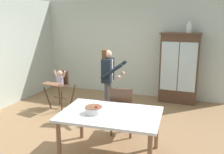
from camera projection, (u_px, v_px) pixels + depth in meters
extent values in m
plane|color=#93704C|center=(92.00, 129.00, 5.02)|extent=(6.24, 6.24, 0.00)
cube|color=beige|center=(130.00, 48.00, 7.10)|extent=(5.32, 0.06, 2.70)
cube|color=#4C3323|center=(179.00, 69.00, 6.49)|extent=(0.96, 0.42, 1.80)
cube|color=#4C3323|center=(181.00, 33.00, 6.27)|extent=(1.02, 0.48, 0.04)
cube|color=silver|center=(169.00, 66.00, 6.35)|extent=(0.43, 0.01, 1.26)
cube|color=silver|center=(187.00, 68.00, 6.19)|extent=(0.43, 0.01, 1.26)
cube|color=#4C3323|center=(179.00, 65.00, 6.47)|extent=(0.88, 0.36, 0.02)
cylinder|color=white|center=(189.00, 28.00, 6.18)|extent=(0.13, 0.13, 0.22)
cylinder|color=white|center=(189.00, 23.00, 6.15)|extent=(0.07, 0.07, 0.05)
cylinder|color=#4C3323|center=(48.00, 98.00, 6.11)|extent=(0.15, 0.13, 0.56)
cylinder|color=#4C3323|center=(62.00, 101.00, 5.91)|extent=(0.13, 0.15, 0.56)
cylinder|color=#4C3323|center=(59.00, 93.00, 6.48)|extent=(0.13, 0.15, 0.56)
cylinder|color=#4C3323|center=(73.00, 96.00, 6.29)|extent=(0.15, 0.13, 0.56)
cube|color=#4C3323|center=(60.00, 98.00, 6.20)|extent=(0.42, 0.09, 0.02)
cube|color=#4C3323|center=(60.00, 85.00, 6.13)|extent=(0.38, 0.38, 0.02)
cube|color=#4C3323|center=(63.00, 77.00, 6.22)|extent=(0.31, 0.07, 0.34)
cube|color=brown|center=(52.00, 84.00, 5.87)|extent=(0.47, 0.29, 0.02)
cylinder|color=#B2ADD1|center=(60.00, 80.00, 6.12)|extent=(0.17, 0.17, 0.22)
sphere|color=tan|center=(60.00, 73.00, 6.07)|extent=(0.15, 0.15, 0.15)
cylinder|color=tan|center=(55.00, 73.00, 6.14)|extent=(0.10, 0.06, 0.17)
cylinder|color=tan|center=(64.00, 74.00, 6.01)|extent=(0.10, 0.06, 0.17)
cylinder|color=#47474C|center=(107.00, 100.00, 5.54)|extent=(0.11, 0.11, 0.82)
cylinder|color=#47474C|center=(109.00, 98.00, 5.70)|extent=(0.11, 0.11, 0.82)
cube|color=#19232D|center=(108.00, 70.00, 5.46)|extent=(0.23, 0.37, 0.52)
cube|color=white|center=(112.00, 70.00, 5.43)|extent=(0.01, 0.06, 0.49)
sphere|color=tan|center=(108.00, 54.00, 5.38)|extent=(0.19, 0.19, 0.19)
cube|color=brown|center=(105.00, 60.00, 5.42)|extent=(0.12, 0.21, 0.44)
cylinder|color=#19232D|center=(111.00, 72.00, 5.23)|extent=(0.49, 0.11, 0.37)
sphere|color=tan|center=(119.00, 77.00, 5.21)|extent=(0.08, 0.08, 0.08)
cylinder|color=#19232D|center=(116.00, 68.00, 5.60)|extent=(0.49, 0.11, 0.37)
sphere|color=tan|center=(123.00, 73.00, 5.59)|extent=(0.08, 0.08, 0.08)
cube|color=silver|center=(110.00, 114.00, 3.92)|extent=(1.65, 1.16, 0.04)
cylinder|color=brown|center=(59.00, 142.00, 3.79)|extent=(0.07, 0.07, 0.70)
cylinder|color=brown|center=(81.00, 120.00, 4.60)|extent=(0.07, 0.07, 0.70)
cylinder|color=brown|center=(157.00, 129.00, 4.23)|extent=(0.07, 0.07, 0.70)
cylinder|color=white|center=(94.00, 110.00, 3.90)|extent=(0.28, 0.28, 0.10)
cylinder|color=brown|center=(93.00, 107.00, 3.89)|extent=(0.27, 0.27, 0.01)
cylinder|color=#F2E5CC|center=(93.00, 105.00, 3.88)|extent=(0.01, 0.01, 0.06)
cone|color=yellow|center=(93.00, 102.00, 3.87)|extent=(0.02, 0.02, 0.02)
sphere|color=red|center=(96.00, 107.00, 3.83)|extent=(0.04, 0.04, 0.04)
cylinder|color=#4C3323|center=(134.00, 119.00, 4.96)|extent=(0.04, 0.04, 0.45)
cylinder|color=#4C3323|center=(116.00, 118.00, 5.05)|extent=(0.04, 0.04, 0.45)
cylinder|color=#4C3323|center=(130.00, 127.00, 4.61)|extent=(0.04, 0.04, 0.45)
cylinder|color=#4C3323|center=(111.00, 125.00, 4.70)|extent=(0.04, 0.04, 0.45)
cube|color=brown|center=(123.00, 111.00, 4.77)|extent=(0.49, 0.49, 0.03)
cube|color=#4C3323|center=(121.00, 101.00, 4.52)|extent=(0.42, 0.09, 0.48)
cylinder|color=#4C3323|center=(131.00, 102.00, 4.48)|extent=(0.03, 0.03, 0.48)
cylinder|color=#4C3323|center=(111.00, 100.00, 4.57)|extent=(0.03, 0.03, 0.48)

